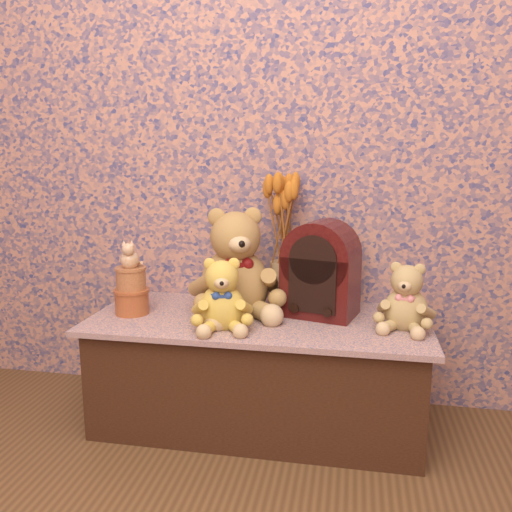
% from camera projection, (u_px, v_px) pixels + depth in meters
% --- Properties ---
extents(display_shelf, '(1.23, 0.56, 0.42)m').
position_uv_depth(display_shelf, '(258.00, 370.00, 1.98)').
color(display_shelf, '#3A4377').
rests_on(display_shelf, ground).
extents(teddy_large, '(0.47, 0.51, 0.43)m').
position_uv_depth(teddy_large, '(235.00, 257.00, 1.95)').
color(teddy_large, '#AB7542').
rests_on(teddy_large, display_shelf).
extents(teddy_medium, '(0.26, 0.29, 0.26)m').
position_uv_depth(teddy_medium, '(222.00, 290.00, 1.80)').
color(teddy_medium, gold).
rests_on(teddy_medium, display_shelf).
extents(teddy_small, '(0.25, 0.27, 0.25)m').
position_uv_depth(teddy_small, '(407.00, 293.00, 1.80)').
color(teddy_small, tan).
rests_on(teddy_small, display_shelf).
extents(cathedral_radio, '(0.30, 0.24, 0.36)m').
position_uv_depth(cathedral_radio, '(321.00, 268.00, 1.93)').
color(cathedral_radio, '#3E0B0C').
rests_on(cathedral_radio, display_shelf).
extents(ceramic_vase, '(0.11, 0.11, 0.18)m').
position_uv_depth(ceramic_vase, '(284.00, 284.00, 2.07)').
color(ceramic_vase, tan).
rests_on(ceramic_vase, display_shelf).
extents(dried_stalks, '(0.31, 0.31, 0.45)m').
position_uv_depth(dried_stalks, '(284.00, 204.00, 2.00)').
color(dried_stalks, '#C66C1F').
rests_on(dried_stalks, ceramic_vase).
extents(biscuit_tin_lower, '(0.16, 0.16, 0.09)m').
position_uv_depth(biscuit_tin_lower, '(132.00, 302.00, 1.97)').
color(biscuit_tin_lower, '#BC7A37').
rests_on(biscuit_tin_lower, display_shelf).
extents(biscuit_tin_upper, '(0.12, 0.12, 0.08)m').
position_uv_depth(biscuit_tin_upper, '(131.00, 279.00, 1.96)').
color(biscuit_tin_upper, tan).
rests_on(biscuit_tin_upper, biscuit_tin_lower).
extents(cat_figurine, '(0.10, 0.10, 0.11)m').
position_uv_depth(cat_figurine, '(130.00, 253.00, 1.94)').
color(cat_figurine, silver).
rests_on(cat_figurine, biscuit_tin_upper).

